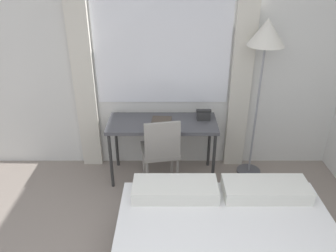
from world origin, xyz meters
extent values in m
cube|color=silver|center=(0.00, 2.69, 1.35)|extent=(5.22, 0.05, 2.70)
cube|color=white|center=(-0.01, 2.65, 1.60)|extent=(1.55, 0.01, 1.50)
cube|color=beige|center=(-0.92, 2.61, 1.30)|extent=(0.24, 0.06, 2.60)
cube|color=beige|center=(0.91, 2.61, 1.30)|extent=(0.24, 0.06, 2.60)
cube|color=#4C4C51|center=(-0.01, 2.34, 0.71)|extent=(1.25, 0.52, 0.04)
cylinder|color=#333333|center=(-0.59, 2.12, 0.35)|extent=(0.04, 0.04, 0.69)
cylinder|color=#333333|center=(0.58, 2.12, 0.35)|extent=(0.04, 0.04, 0.69)
cylinder|color=#333333|center=(-0.59, 2.56, 0.35)|extent=(0.04, 0.04, 0.69)
cylinder|color=#333333|center=(0.58, 2.56, 0.35)|extent=(0.04, 0.04, 0.69)
cube|color=gray|center=(-0.03, 2.15, 0.47)|extent=(0.46, 0.46, 0.05)
cube|color=gray|center=(0.00, 1.97, 0.70)|extent=(0.38, 0.10, 0.41)
cylinder|color=gray|center=(-0.17, 1.95, 0.22)|extent=(0.03, 0.03, 0.44)
cylinder|color=gray|center=(0.16, 2.01, 0.22)|extent=(0.03, 0.03, 0.44)
cylinder|color=gray|center=(-0.23, 2.29, 0.22)|extent=(0.03, 0.03, 0.44)
cylinder|color=gray|center=(0.10, 2.35, 0.22)|extent=(0.03, 0.03, 0.44)
cube|color=silver|center=(0.12, 1.33, 0.56)|extent=(0.75, 0.32, 0.12)
cube|color=silver|center=(0.93, 1.33, 0.56)|extent=(0.75, 0.32, 0.12)
cylinder|color=#4C4C51|center=(1.07, 2.40, 0.01)|extent=(0.29, 0.29, 0.03)
cylinder|color=gray|center=(1.07, 2.40, 0.81)|extent=(0.02, 0.02, 1.56)
cone|color=silver|center=(1.07, 2.40, 1.73)|extent=(0.39, 0.39, 0.28)
cube|color=#2D2D2D|center=(0.47, 2.43, 0.78)|extent=(0.15, 0.13, 0.09)
cube|color=#2D2D2D|center=(0.47, 2.43, 0.84)|extent=(0.17, 0.05, 0.02)
cube|color=#4C4238|center=(-0.01, 2.36, 0.75)|extent=(0.24, 0.19, 0.02)
cube|color=white|center=(-0.01, 2.36, 0.75)|extent=(0.22, 0.18, 0.01)
camera|label=1|loc=(0.06, -1.01, 2.38)|focal=35.00mm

